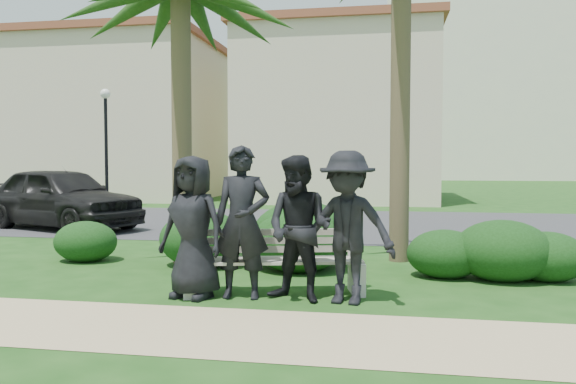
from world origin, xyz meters
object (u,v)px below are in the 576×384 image
object	(u,v)px
man_b	(242,222)
man_d	(347,227)
car_a	(61,198)
park_bench	(275,266)
man_a	(193,227)
man_c	(299,229)
street_lamp	(106,126)

from	to	relation	value
man_b	man_d	size ratio (longest dim) A/B	1.04
man_b	car_a	size ratio (longest dim) A/B	0.41
park_bench	man_a	size ratio (longest dim) A/B	1.34
man_c	man_b	bearing A→B (deg)	-164.62
street_lamp	man_a	distance (m)	14.90
man_a	man_d	xyz separation A→B (m)	(1.84, 0.03, 0.03)
man_c	man_d	world-z (taller)	man_d
park_bench	man_c	world-z (taller)	man_c
man_b	man_c	xyz separation A→B (m)	(0.70, -0.05, -0.06)
car_a	man_d	bearing A→B (deg)	-107.71
park_bench	man_a	distance (m)	1.13
street_lamp	man_c	distance (m)	15.58
park_bench	man_a	xyz separation A→B (m)	(-0.94, -0.36, 0.51)
street_lamp	man_c	bearing A→B (deg)	-54.21
man_b	car_a	world-z (taller)	man_b
street_lamp	man_c	world-z (taller)	street_lamp
man_a	man_b	distance (m)	0.60
man_a	man_d	bearing A→B (deg)	15.21
man_a	street_lamp	bearing A→B (deg)	135.85
park_bench	man_d	size ratio (longest dim) A/B	1.30
street_lamp	man_b	xyz separation A→B (m)	(8.33, -12.48, -2.03)
park_bench	man_a	world-z (taller)	man_a
car_a	man_b	bearing A→B (deg)	-112.74
street_lamp	man_a	bearing A→B (deg)	-58.35
man_d	car_a	xyz separation A→B (m)	(-7.43, 6.16, -0.11)
man_b	man_c	size ratio (longest dim) A/B	1.07
street_lamp	park_bench	size ratio (longest dim) A/B	1.87
man_c	car_a	world-z (taller)	man_c
park_bench	man_b	size ratio (longest dim) A/B	1.25
man_d	street_lamp	bearing A→B (deg)	138.56
park_bench	car_a	xyz separation A→B (m)	(-6.53, 5.83, 0.42)
man_c	car_a	distance (m)	9.23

